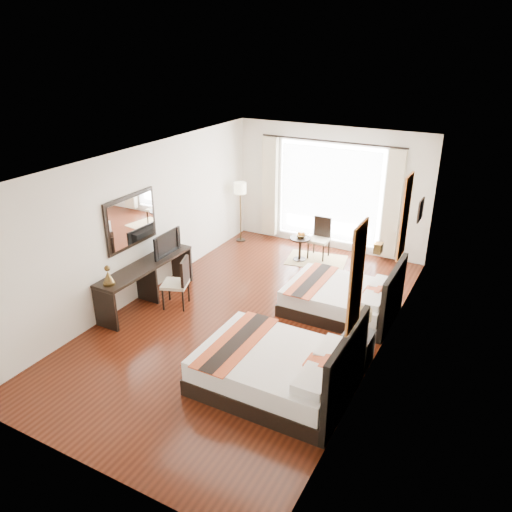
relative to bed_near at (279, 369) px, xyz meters
The scene contains 29 objects.
floor 1.94m from the bed_near, 131.01° to the left, with size 4.50×7.50×0.01m, color #341209.
ceiling 3.13m from the bed_near, 131.01° to the left, with size 4.50×7.50×0.02m, color white.
wall_headboard 2.06m from the bed_near, 55.51° to the left, with size 0.01×7.50×2.80m, color silver.
wall_desk 3.94m from the bed_near, 157.60° to the left, with size 0.01×7.50×2.80m, color silver.
wall_window 5.45m from the bed_near, 103.59° to the left, with size 4.50×0.01×2.80m, color silver.
wall_entry 2.84m from the bed_near, 118.58° to the right, with size 4.50×0.01×2.80m, color silver.
window_glass 5.41m from the bed_near, 103.63° to the left, with size 2.40×0.02×2.20m, color white.
sheer_curtain 5.36m from the bed_near, 103.78° to the left, with size 2.30×0.02×2.10m, color white.
drape_left 5.83m from the bed_near, 118.06° to the left, with size 0.35×0.14×2.35m, color beige.
drape_right 5.17m from the bed_near, 87.79° to the left, with size 0.35×0.14×2.35m, color beige.
art_panel_near 1.91m from the bed_near, ahead, with size 0.03×0.50×1.35m, color maroon.
art_panel_far 3.10m from the bed_near, 68.20° to the left, with size 0.03×0.50×1.35m, color maroon.
wall_sconce 2.15m from the bed_near, 49.07° to the left, with size 0.10×0.14×0.14m, color #4B381A.
mirror_frame 3.86m from the bed_near, 162.13° to the left, with size 0.04×1.25×0.95m, color black.
mirror_glass 3.83m from the bed_near, 162.01° to the left, with size 0.01×1.12×0.82m, color white.
bed_near is the anchor object (origin of this frame).
bed_far 2.44m from the bed_near, 87.63° to the left, with size 1.89×1.48×1.06m.
nightstand 1.33m from the bed_near, 54.38° to the left, with size 0.42×0.52×0.50m, color black.
table_lamp 1.51m from the bed_near, 56.41° to the left, with size 0.23×0.23×0.36m.
vase 1.29m from the bed_near, 50.69° to the left, with size 0.12×0.12×0.13m, color black.
console_desk 3.43m from the bed_near, 160.95° to the left, with size 0.50×2.20×0.76m, color black.
television 3.69m from the bed_near, 152.61° to the left, with size 0.78×0.10×0.45m, color black.
bronze_figurine 3.31m from the bed_near, behind, with size 0.20×0.20×0.30m, color #4B381A, non-canonical shape.
desk_chair 2.93m from the bed_near, 155.11° to the left, with size 0.57×0.57×0.95m.
floor_lamp 5.65m from the bed_near, 125.25° to the left, with size 0.29×0.29×1.44m.
side_table 4.44m from the bed_near, 109.81° to the left, with size 0.46×0.46×0.53m, color black.
fruit_bowl 4.46m from the bed_near, 109.64° to the left, with size 0.21×0.21×0.05m, color #402917.
window_chair 4.67m from the bed_near, 104.77° to the left, with size 0.42×0.42×0.91m.
jute_rug 4.49m from the bed_near, 105.02° to the left, with size 1.27×0.87×0.01m, color tan.
Camera 1 is at (3.66, -6.61, 4.53)m, focal length 35.00 mm.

